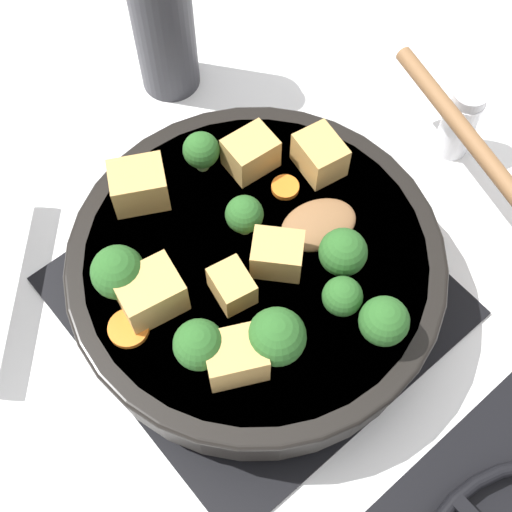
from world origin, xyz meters
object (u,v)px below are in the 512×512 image
Objects in this scene: wooden_spoon at (418,181)px; salt_shaker at (457,120)px; pepper_mill at (161,9)px; skillet_pan at (253,269)px.

salt_shaker is at bearing -160.15° from wooden_spoon.
pepper_mill reaches higher than wooden_spoon.
wooden_spoon reaches higher than salt_shaker.
salt_shaker reaches higher than skillet_pan.
pepper_mill is 0.32m from salt_shaker.
salt_shaker is (-0.17, 0.26, -0.06)m from pepper_mill.
wooden_spoon is at bearing 100.11° from pepper_mill.
wooden_spoon is 1.16× the size of pepper_mill.
wooden_spoon is at bearing 19.85° from salt_shaker.
pepper_mill is 2.60× the size of salt_shaker.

